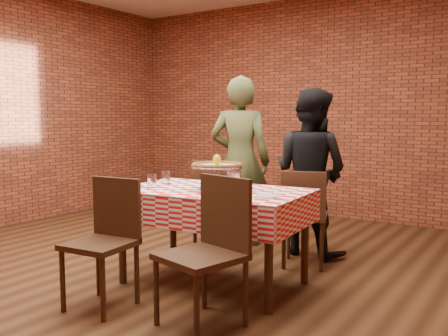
{
  "coord_description": "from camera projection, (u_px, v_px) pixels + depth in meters",
  "views": [
    {
      "loc": [
        2.73,
        -3.19,
        1.33
      ],
      "look_at": [
        0.58,
        0.07,
        0.92
      ],
      "focal_mm": 39.58,
      "sensor_mm": 36.0,
      "label": 1
    }
  ],
  "objects": [
    {
      "name": "ground",
      "position": [
        164.0,
        270.0,
        4.28
      ],
      "size": [
        6.0,
        6.0,
        0.0
      ],
      "primitive_type": "plane",
      "color": "black",
      "rests_on": "ground"
    },
    {
      "name": "back_wall",
      "position": [
        308.0,
        107.0,
        6.62
      ],
      "size": [
        5.5,
        0.0,
        5.5
      ],
      "primitive_type": "plane",
      "rotation": [
        1.57,
        0.0,
        0.0
      ],
      "color": "brown",
      "rests_on": "ground"
    },
    {
      "name": "table",
      "position": [
        213.0,
        237.0,
        3.91
      ],
      "size": [
        1.49,
        0.96,
        0.75
      ],
      "primitive_type": "cube",
      "rotation": [
        0.0,
        0.0,
        0.07
      ],
      "color": "#362314",
      "rests_on": "ground"
    },
    {
      "name": "tablecloth",
      "position": [
        213.0,
        205.0,
        3.89
      ],
      "size": [
        1.53,
        1.0,
        0.25
      ],
      "primitive_type": null,
      "rotation": [
        0.0,
        0.0,
        0.07
      ],
      "color": "red",
      "rests_on": "table"
    },
    {
      "name": "pizza_stand",
      "position": [
        217.0,
        178.0,
        3.85
      ],
      "size": [
        0.51,
        0.51,
        0.18
      ],
      "primitive_type": null,
      "rotation": [
        0.0,
        0.0,
        0.3
      ],
      "color": "silver",
      "rests_on": "tablecloth"
    },
    {
      "name": "pizza",
      "position": [
        217.0,
        166.0,
        3.84
      ],
      "size": [
        0.5,
        0.5,
        0.03
      ],
      "primitive_type": "cylinder",
      "rotation": [
        0.0,
        0.0,
        0.3
      ],
      "color": "#CCBB8A",
      "rests_on": "pizza_stand"
    },
    {
      "name": "lemon",
      "position": [
        217.0,
        160.0,
        3.84
      ],
      "size": [
        0.08,
        0.08,
        0.08
      ],
      "primitive_type": "ellipsoid",
      "rotation": [
        0.0,
        0.0,
        0.3
      ],
      "color": "yellow",
      "rests_on": "pizza"
    },
    {
      "name": "water_glass_left",
      "position": [
        152.0,
        181.0,
        3.97
      ],
      "size": [
        0.08,
        0.08,
        0.11
      ],
      "primitive_type": "cylinder",
      "rotation": [
        0.0,
        0.0,
        0.07
      ],
      "color": "white",
      "rests_on": "tablecloth"
    },
    {
      "name": "water_glass_right",
      "position": [
        166.0,
        177.0,
        4.18
      ],
      "size": [
        0.08,
        0.08,
        0.11
      ],
      "primitive_type": "cylinder",
      "rotation": [
        0.0,
        0.0,
        0.07
      ],
      "color": "white",
      "rests_on": "tablecloth"
    },
    {
      "name": "side_plate",
      "position": [
        268.0,
        196.0,
        3.52
      ],
      "size": [
        0.19,
        0.19,
        0.01
      ],
      "primitive_type": "cylinder",
      "rotation": [
        0.0,
        0.0,
        0.07
      ],
      "color": "white",
      "rests_on": "tablecloth"
    },
    {
      "name": "sweetener_packet_a",
      "position": [
        270.0,
        198.0,
        3.47
      ],
      "size": [
        0.06,
        0.05,
        0.0
      ],
      "primitive_type": "cube",
      "rotation": [
        0.0,
        0.0,
        0.36
      ],
      "color": "white",
      "rests_on": "tablecloth"
    },
    {
      "name": "sweetener_packet_b",
      "position": [
        279.0,
        198.0,
        3.45
      ],
      "size": [
        0.06,
        0.05,
        0.0
      ],
      "primitive_type": "cube",
      "rotation": [
        0.0,
        0.0,
        0.29
      ],
      "color": "white",
      "rests_on": "tablecloth"
    },
    {
      "name": "condiment_caddy",
      "position": [
        234.0,
        175.0,
        4.15
      ],
      "size": [
        0.14,
        0.13,
        0.16
      ],
      "primitive_type": "cube",
      "rotation": [
        0.0,
        0.0,
        0.43
      ],
      "color": "silver",
      "rests_on": "tablecloth"
    },
    {
      "name": "chair_near_left",
      "position": [
        100.0,
        245.0,
        3.4
      ],
      "size": [
        0.45,
        0.45,
        0.89
      ],
      "primitive_type": null,
      "rotation": [
        0.0,
        0.0,
        0.1
      ],
      "color": "#362314",
      "rests_on": "ground"
    },
    {
      "name": "chair_near_right",
      "position": [
        201.0,
        253.0,
        3.1
      ],
      "size": [
        0.56,
        0.56,
        0.94
      ],
      "primitive_type": null,
      "rotation": [
        0.0,
        0.0,
        -0.24
      ],
      "color": "#362314",
      "rests_on": "ground"
    },
    {
      "name": "chair_far_left",
      "position": [
        219.0,
        206.0,
        4.81
      ],
      "size": [
        0.56,
        0.56,
        0.92
      ],
      "primitive_type": null,
      "rotation": [
        0.0,
        0.0,
        3.49
      ],
      "color": "#362314",
      "rests_on": "ground"
    },
    {
      "name": "chair_far_right",
      "position": [
        305.0,
        218.0,
        4.39
      ],
      "size": [
        0.49,
        0.49,
        0.86
      ],
      "primitive_type": null,
      "rotation": [
        0.0,
        0.0,
        3.47
      ],
      "color": "#362314",
      "rests_on": "ground"
    },
    {
      "name": "diner_olive",
      "position": [
        240.0,
        161.0,
        5.12
      ],
      "size": [
        0.73,
        0.6,
        1.74
      ],
      "primitive_type": "imported",
      "rotation": [
        0.0,
        0.0,
        3.47
      ],
      "color": "#4C532C",
      "rests_on": "ground"
    },
    {
      "name": "diner_black",
      "position": [
        310.0,
        172.0,
        4.74
      ],
      "size": [
        0.87,
        0.73,
        1.59
      ],
      "primitive_type": "imported",
      "rotation": [
        0.0,
        0.0,
        2.96
      ],
      "color": "black",
      "rests_on": "ground"
    }
  ]
}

